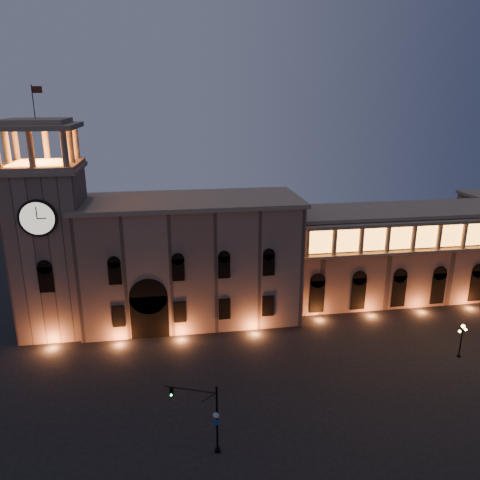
# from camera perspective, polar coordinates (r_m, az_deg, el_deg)

# --- Properties ---
(ground) EXTENTS (160.00, 160.00, 0.00)m
(ground) POSITION_cam_1_polar(r_m,az_deg,el_deg) (51.93, -1.80, -19.59)
(ground) COLOR black
(ground) RESTS_ON ground
(government_building) EXTENTS (30.80, 12.80, 17.60)m
(government_building) POSITION_cam_1_polar(r_m,az_deg,el_deg) (67.12, -6.05, -2.35)
(government_building) COLOR #7C6151
(government_building) RESTS_ON ground
(clock_tower) EXTENTS (9.80, 9.80, 32.40)m
(clock_tower) POSITION_cam_1_polar(r_m,az_deg,el_deg) (66.80, -22.08, -0.28)
(clock_tower) COLOR #7C6151
(clock_tower) RESTS_ON ground
(colonnade_wing) EXTENTS (40.60, 11.50, 14.50)m
(colonnade_wing) POSITION_cam_1_polar(r_m,az_deg,el_deg) (78.69, 19.50, -1.42)
(colonnade_wing) COLOR #775C4C
(colonnade_wing) RESTS_ON ground
(traffic_light) EXTENTS (4.70, 2.09, 6.89)m
(traffic_light) POSITION_cam_1_polar(r_m,az_deg,el_deg) (44.77, -3.94, -20.69)
(traffic_light) COLOR black
(traffic_light) RESTS_ON ground
(street_lamp_near) EXTENTS (1.48, 0.60, 4.39)m
(street_lamp_near) POSITION_cam_1_polar(r_m,az_deg,el_deg) (64.74, 25.39, -10.71)
(street_lamp_near) COLOR black
(street_lamp_near) RESTS_ON ground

